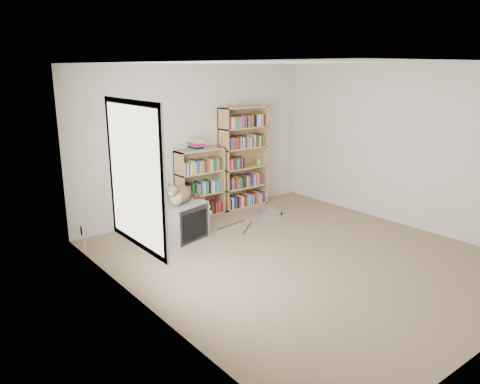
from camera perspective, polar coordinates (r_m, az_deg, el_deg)
floor at (r=6.35m, az=7.56°, el=-7.86°), size 4.50×5.00×0.01m
wall_back at (r=7.89m, az=-5.23°, el=6.17°), size 4.50×0.02×2.50m
wall_left at (r=4.67m, az=-11.64°, el=-0.28°), size 0.02×5.00×2.50m
wall_right at (r=7.74m, az=19.69°, el=5.18°), size 0.02×5.00×2.50m
ceiling at (r=5.86m, az=8.42°, el=15.29°), size 4.50×5.00×0.02m
window at (r=4.81m, az=-12.68°, el=1.96°), size 0.02×1.22×1.52m
crt_tv at (r=6.91m, az=-7.35°, el=-3.49°), size 0.76×0.72×0.56m
cat at (r=6.80m, az=-6.88°, el=-0.48°), size 0.81×0.53×0.57m
bookcase_tall at (r=8.34m, az=0.34°, el=3.95°), size 0.90×0.30×1.80m
bookcase_short at (r=7.89m, az=-4.95°, el=0.79°), size 0.83×0.30×1.15m
book_stack at (r=7.66m, az=-5.34°, el=5.79°), size 0.22×0.28×0.18m
green_mug at (r=8.56m, az=2.27°, el=3.78°), size 0.10×0.10×0.11m
framed_print at (r=8.40m, az=-0.16°, el=3.79°), size 0.13×0.05×0.18m
dvd_player at (r=7.98m, az=3.27°, el=-2.59°), size 0.45×0.36×0.09m
wall_outlet at (r=6.68m, az=-18.72°, el=-4.47°), size 0.01×0.08×0.13m
floor_cables at (r=7.66m, az=1.03°, el=-3.66°), size 1.20×0.70×0.01m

